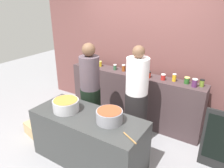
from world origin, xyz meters
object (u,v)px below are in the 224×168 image
(preserve_jar_7, at_px, (148,74))
(preserve_jar_8, at_px, (163,77))
(cooking_pot_left, at_px, (66,105))
(chalkboard_sign, at_px, (222,142))
(preserve_jar_4, at_px, (124,68))
(preserve_jar_12, at_px, (202,83))
(preserve_jar_1, at_px, (90,63))
(bread_crate, at_px, (38,129))
(wooden_spoon, at_px, (130,138))
(cook_with_tongs, at_px, (91,96))
(preserve_jar_6, at_px, (137,72))
(cooking_pot_center, at_px, (109,116))
(preserve_jar_5, at_px, (133,72))
(preserve_jar_2, at_px, (100,64))
(preserve_jar_11, at_px, (195,83))
(preserve_jar_0, at_px, (82,62))
(preserve_jar_9, at_px, (174,78))
(preserve_jar_3, at_px, (115,67))
(preserve_jar_10, at_px, (187,80))
(cook_in_cap, at_px, (136,102))

(preserve_jar_7, relative_size, preserve_jar_8, 1.07)
(cooking_pot_left, bearing_deg, chalkboard_sign, 23.31)
(preserve_jar_4, bearing_deg, chalkboard_sign, -16.65)
(preserve_jar_8, relative_size, preserve_jar_12, 0.88)
(chalkboard_sign, bearing_deg, preserve_jar_1, 168.96)
(bread_crate, height_order, chalkboard_sign, chalkboard_sign)
(wooden_spoon, distance_m, cook_with_tongs, 1.34)
(preserve_jar_7, distance_m, preserve_jar_12, 0.90)
(preserve_jar_8, bearing_deg, preserve_jar_6, -176.31)
(cooking_pot_left, bearing_deg, cooking_pot_center, 6.83)
(preserve_jar_1, bearing_deg, preserve_jar_5, -1.01)
(preserve_jar_8, xyz_separation_m, cooking_pot_left, (-0.96, -1.43, -0.19))
(preserve_jar_2, bearing_deg, cooking_pot_left, -73.95)
(preserve_jar_11, height_order, cooking_pot_left, preserve_jar_11)
(preserve_jar_5, bearing_deg, preserve_jar_0, -179.56)
(preserve_jar_6, relative_size, preserve_jar_12, 1.18)
(preserve_jar_4, height_order, preserve_jar_12, preserve_jar_4)
(preserve_jar_8, xyz_separation_m, cooking_pot_center, (-0.25, -1.34, -0.19))
(preserve_jar_4, height_order, preserve_jar_5, preserve_jar_4)
(preserve_jar_7, bearing_deg, preserve_jar_11, 0.17)
(preserve_jar_0, relative_size, wooden_spoon, 0.39)
(preserve_jar_6, height_order, cook_with_tongs, cook_with_tongs)
(preserve_jar_9, relative_size, cooking_pot_left, 0.35)
(preserve_jar_9, bearing_deg, preserve_jar_3, -178.98)
(preserve_jar_0, height_order, cooking_pot_center, preserve_jar_0)
(preserve_jar_3, xyz_separation_m, preserve_jar_8, (1.00, -0.02, -0.00))
(preserve_jar_6, xyz_separation_m, preserve_jar_7, (0.22, 0.00, -0.01))
(preserve_jar_4, xyz_separation_m, preserve_jar_7, (0.55, -0.07, -0.01))
(preserve_jar_6, relative_size, preserve_jar_10, 1.28)
(preserve_jar_7, xyz_separation_m, bread_crate, (-1.54, -1.34, -0.95))
(preserve_jar_4, distance_m, cook_with_tongs, 0.93)
(preserve_jar_11, bearing_deg, preserve_jar_2, 177.98)
(preserve_jar_12, distance_m, cook_in_cap, 1.11)
(preserve_jar_4, bearing_deg, cooking_pot_left, -95.68)
(preserve_jar_10, distance_m, cooking_pot_left, 2.01)
(preserve_jar_1, height_order, cook_with_tongs, cook_with_tongs)
(preserve_jar_4, bearing_deg, preserve_jar_3, -173.28)
(preserve_jar_3, height_order, preserve_jar_10, preserve_jar_10)
(preserve_jar_4, distance_m, preserve_jar_7, 0.55)
(preserve_jar_5, relative_size, preserve_jar_6, 0.70)
(preserve_jar_5, height_order, chalkboard_sign, preserve_jar_5)
(preserve_jar_7, height_order, preserve_jar_10, preserve_jar_7)
(preserve_jar_5, height_order, preserve_jar_6, preserve_jar_6)
(preserve_jar_9, height_order, cook_in_cap, cook_in_cap)
(preserve_jar_6, height_order, chalkboard_sign, preserve_jar_6)
(preserve_jar_12, bearing_deg, preserve_jar_7, -174.85)
(preserve_jar_0, distance_m, preserve_jar_9, 1.98)
(preserve_jar_1, relative_size, cook_with_tongs, 0.06)
(preserve_jar_9, relative_size, wooden_spoon, 0.51)
(preserve_jar_8, bearing_deg, preserve_jar_9, 12.83)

